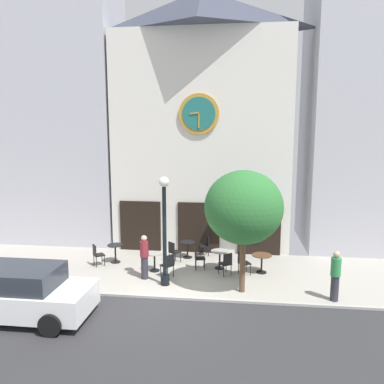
% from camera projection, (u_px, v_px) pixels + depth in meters
% --- Properties ---
extents(ground_plane, '(27.95, 10.82, 0.13)m').
position_uv_depth(ground_plane, '(168.00, 304.00, 12.20)').
color(ground_plane, '#9E998E').
extents(clock_building, '(8.10, 3.66, 11.63)m').
position_uv_depth(clock_building, '(202.00, 120.00, 17.65)').
color(clock_building, silver).
rests_on(clock_building, ground_plane).
extents(neighbor_building_left, '(6.44, 3.43, 13.50)m').
position_uv_depth(neighbor_building_left, '(55.00, 105.00, 18.93)').
color(neighbor_building_left, '#B2B2BC').
rests_on(neighbor_building_left, ground_plane).
extents(neighbor_building_right, '(6.76, 4.52, 15.33)m').
position_uv_depth(neighbor_building_right, '(384.00, 83.00, 17.46)').
color(neighbor_building_right, '#B2B2BC').
rests_on(neighbor_building_right, ground_plane).
extents(street_lamp, '(0.36, 0.36, 3.91)m').
position_uv_depth(street_lamp, '(164.00, 231.00, 13.39)').
color(street_lamp, black).
rests_on(street_lamp, ground_plane).
extents(street_tree, '(2.62, 2.36, 4.20)m').
position_uv_depth(street_tree, '(244.00, 208.00, 12.66)').
color(street_tree, brown).
rests_on(street_tree, ground_plane).
extents(cafe_table_center_left, '(0.65, 0.65, 0.77)m').
position_uv_depth(cafe_table_center_left, '(115.00, 250.00, 15.96)').
color(cafe_table_center_left, black).
rests_on(cafe_table_center_left, ground_plane).
extents(cafe_table_leftmost, '(0.62, 0.62, 0.73)m').
position_uv_depth(cafe_table_leftmost, '(155.00, 259.00, 14.98)').
color(cafe_table_leftmost, black).
rests_on(cafe_table_leftmost, ground_plane).
extents(cafe_table_center_right, '(0.65, 0.65, 0.72)m').
position_uv_depth(cafe_table_center_right, '(188.00, 247.00, 16.57)').
color(cafe_table_center_right, black).
rests_on(cafe_table_center_right, ground_plane).
extents(cafe_table_rightmost, '(0.71, 0.71, 0.73)m').
position_uv_depth(cafe_table_rightmost, '(220.00, 256.00, 15.25)').
color(cafe_table_rightmost, black).
rests_on(cafe_table_rightmost, ground_plane).
extents(cafe_table_center, '(0.77, 0.77, 0.73)m').
position_uv_depth(cafe_table_center, '(262.00, 259.00, 14.79)').
color(cafe_table_center, black).
rests_on(cafe_table_center, ground_plane).
extents(cafe_chair_outer, '(0.47, 0.47, 0.90)m').
position_uv_depth(cafe_chair_outer, '(198.00, 256.00, 15.17)').
color(cafe_chair_outer, black).
rests_on(cafe_chair_outer, ground_plane).
extents(cafe_chair_facing_wall, '(0.56, 0.56, 0.90)m').
position_uv_depth(cafe_chair_facing_wall, '(97.00, 253.00, 15.55)').
color(cafe_chair_facing_wall, black).
rests_on(cafe_chair_facing_wall, ground_plane).
extents(cafe_chair_corner, '(0.56, 0.56, 0.90)m').
position_uv_depth(cafe_chair_corner, '(226.00, 262.00, 14.49)').
color(cafe_chair_corner, black).
rests_on(cafe_chair_corner, ground_plane).
extents(cafe_chair_by_entrance, '(0.56, 0.56, 0.90)m').
position_uv_depth(cafe_chair_by_entrance, '(173.00, 250.00, 15.92)').
color(cafe_chair_by_entrance, black).
rests_on(cafe_chair_by_entrance, ground_plane).
extents(cafe_chair_near_tree, '(0.54, 0.54, 0.90)m').
position_uv_depth(cafe_chair_near_tree, '(243.00, 261.00, 14.58)').
color(cafe_chair_near_tree, black).
rests_on(cafe_chair_near_tree, ground_plane).
extents(cafe_chair_near_lamp, '(0.56, 0.56, 0.90)m').
position_uv_depth(cafe_chair_near_lamp, '(168.00, 264.00, 14.33)').
color(cafe_chair_near_lamp, black).
rests_on(cafe_chair_near_lamp, ground_plane).
extents(cafe_chair_mid_row, '(0.50, 0.50, 0.90)m').
position_uv_depth(cafe_chair_mid_row, '(206.00, 244.00, 16.87)').
color(cafe_chair_mid_row, black).
rests_on(cafe_chair_mid_row, ground_plane).
extents(pedestrian_maroon, '(0.33, 0.33, 1.67)m').
position_uv_depth(pedestrian_maroon, '(144.00, 256.00, 14.15)').
color(pedestrian_maroon, '#2D2D38').
rests_on(pedestrian_maroon, ground_plane).
extents(pedestrian_green, '(0.39, 0.39, 1.67)m').
position_uv_depth(pedestrian_green, '(335.00, 275.00, 12.29)').
color(pedestrian_green, '#2D2D38').
rests_on(pedestrian_green, ground_plane).
extents(parked_car_white, '(4.31, 2.03, 1.55)m').
position_uv_depth(parked_car_white, '(19.00, 293.00, 11.20)').
color(parked_car_white, white).
rests_on(parked_car_white, ground_plane).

